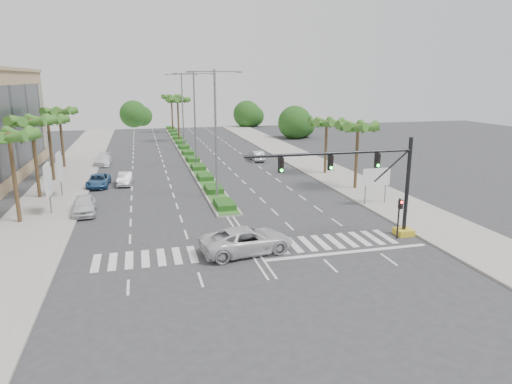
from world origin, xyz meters
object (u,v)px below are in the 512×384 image
Objects in this scene: car_parked_d at (103,160)px; car_right at (257,156)px; car_parked_a at (84,205)px; car_parked_b at (125,178)px; car_parked_c at (98,181)px; car_crossing at (247,240)px.

car_right is at bearing -3.57° from car_parked_d.
car_parked_a reaches higher than car_parked_b.
car_parked_a reaches higher than car_parked_c.
car_parked_d is at bearing 108.89° from car_parked_b.
car_parked_d is 0.79× the size of car_crossing.
car_parked_c is 13.14m from car_parked_d.
car_parked_a is at bearing -101.45° from car_parked_b.
car_right is (17.48, 10.79, 0.04)m from car_parked_b.
car_right is (20.62, 21.37, -0.08)m from car_parked_a.
car_parked_a is 0.98× the size of car_parked_c.
car_parked_c is at bearing -86.31° from car_parked_d.
car_crossing reaches higher than car_parked_b.
car_parked_d is 20.72m from car_right.
car_parked_b is 24.09m from car_crossing.
car_parked_a is 0.95× the size of car_parked_d.
car_parked_d reaches higher than car_parked_b.
car_right reaches higher than car_parked_b.
car_parked_a is at bearing 34.16° from car_crossing.
car_crossing is 1.43× the size of car_right.
car_parked_c is at bearing -167.81° from car_parked_b.
car_parked_a is 16.56m from car_crossing.
car_right is (9.29, 33.45, -0.15)m from car_crossing.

